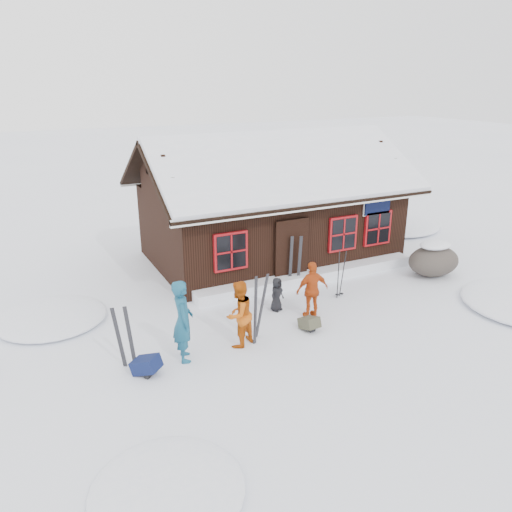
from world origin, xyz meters
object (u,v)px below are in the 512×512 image
object	(u,v)px
ski_pair_left	(259,309)
skier_crouched	(277,294)
skier_orange_right	(312,290)
backpack_olive	(309,325)
skier_orange_left	(239,314)
ski_poles	(340,275)
skier_teal	(183,321)
backpack_blue	(146,368)
boulder	(434,260)

from	to	relation	value
ski_pair_left	skier_crouched	bearing A→B (deg)	15.64
skier_orange_right	backpack_olive	size ratio (longest dim) A/B	3.15
skier_orange_left	ski_poles	bearing A→B (deg)	172.04
skier_teal	backpack_blue	bearing A→B (deg)	114.78
skier_teal	ski_pair_left	bearing A→B (deg)	-75.97
skier_teal	skier_orange_left	size ratio (longest dim) A/B	1.18
skier_crouched	ski_pair_left	distance (m)	1.67
skier_crouched	ski_poles	bearing A→B (deg)	-24.54
skier_teal	skier_crouched	distance (m)	3.37
boulder	ski_pair_left	world-z (taller)	ski_pair_left
skier_orange_left	backpack_blue	world-z (taller)	skier_orange_left
skier_crouched	boulder	size ratio (longest dim) A/B	0.54
skier_crouched	ski_pair_left	bearing A→B (deg)	-158.33
skier_orange_right	ski_pair_left	bearing A→B (deg)	17.69
ski_pair_left	backpack_blue	bearing A→B (deg)	156.91
ski_pair_left	backpack_blue	xyz separation A→B (m)	(-2.87, -0.35, -0.64)
backpack_olive	skier_orange_right	bearing A→B (deg)	48.62
backpack_blue	skier_orange_left	bearing A→B (deg)	-36.38
skier_orange_right	ski_poles	bearing A→B (deg)	-148.12
skier_orange_right	boulder	world-z (taller)	skier_orange_right
skier_crouched	backpack_olive	bearing A→B (deg)	-106.49
boulder	backpack_olive	xyz separation A→B (m)	(-5.60, -1.45, -0.38)
skier_teal	ski_poles	distance (m)	5.32
skier_orange_right	boulder	size ratio (longest dim) A/B	0.89
skier_crouched	boulder	bearing A→B (deg)	-23.37
boulder	backpack_olive	size ratio (longest dim) A/B	3.53
skier_teal	skier_crouched	world-z (taller)	skier_teal
ski_pair_left	ski_poles	bearing A→B (deg)	-10.32
boulder	skier_teal	bearing A→B (deg)	-171.29
skier_crouched	backpack_blue	size ratio (longest dim) A/B	1.71
skier_orange_right	ski_poles	xyz separation A→B (m)	(1.44, 0.74, -0.09)
backpack_olive	skier_teal	bearing A→B (deg)	173.33
boulder	ski_poles	world-z (taller)	ski_poles
skier_orange_right	ski_poles	size ratio (longest dim) A/B	1.07
backpack_blue	skier_orange_right	bearing A→B (deg)	-33.25
skier_teal	skier_orange_left	distance (m)	1.37
skier_crouched	backpack_blue	xyz separation A→B (m)	(-4.02, -1.53, -0.32)
skier_teal	skier_crouched	bearing A→B (deg)	-56.65
backpack_blue	backpack_olive	size ratio (longest dim) A/B	1.13
skier_orange_right	ski_poles	world-z (taller)	skier_orange_right
skier_teal	ski_poles	xyz separation A→B (m)	(5.15, 1.27, -0.27)
ski_poles	backpack_blue	xyz separation A→B (m)	(-6.09, -1.51, -0.53)
boulder	skier_orange_left	bearing A→B (deg)	-169.85
skier_teal	backpack_olive	xyz separation A→B (m)	(3.26, -0.09, -0.82)
ski_poles	boulder	bearing A→B (deg)	1.32
skier_teal	boulder	world-z (taller)	skier_teal
skier_crouched	boulder	xyz separation A→B (m)	(5.78, 0.07, 0.04)
skier_orange_left	backpack_blue	bearing A→B (deg)	-20.09
backpack_olive	skier_orange_left	bearing A→B (deg)	171.76
boulder	backpack_blue	xyz separation A→B (m)	(-9.80, -1.59, -0.37)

